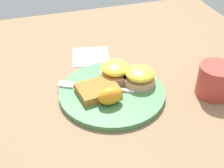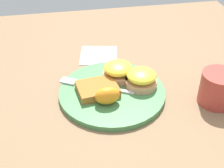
{
  "view_description": "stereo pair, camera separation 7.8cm",
  "coord_description": "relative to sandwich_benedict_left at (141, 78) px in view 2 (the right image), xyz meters",
  "views": [
    {
      "loc": [
        -0.19,
        -0.6,
        0.5
      ],
      "look_at": [
        0.0,
        0.0,
        0.03
      ],
      "focal_mm": 50.0,
      "sensor_mm": 36.0,
      "label": 1
    },
    {
      "loc": [
        -0.11,
        -0.62,
        0.5
      ],
      "look_at": [
        0.0,
        0.0,
        0.03
      ],
      "focal_mm": 50.0,
      "sensor_mm": 36.0,
      "label": 2
    }
  ],
  "objects": [
    {
      "name": "ground_plane",
      "position": [
        -0.08,
        -0.01,
        -0.04
      ],
      "size": [
        1.1,
        1.1,
        0.0
      ],
      "primitive_type": "plane",
      "color": "#846647"
    },
    {
      "name": "plate",
      "position": [
        -0.08,
        -0.01,
        -0.03
      ],
      "size": [
        0.27,
        0.27,
        0.01
      ],
      "primitive_type": "cylinder",
      "color": "#47844C",
      "rests_on": "ground_plane"
    },
    {
      "name": "sandwich_benedict_left",
      "position": [
        0.0,
        0.0,
        0.0
      ],
      "size": [
        0.08,
        0.08,
        0.05
      ],
      "color": "tan",
      "rests_on": "plate"
    },
    {
      "name": "sandwich_benedict_right",
      "position": [
        -0.05,
        0.04,
        0.0
      ],
      "size": [
        0.08,
        0.08,
        0.05
      ],
      "color": "tan",
      "rests_on": "plate"
    },
    {
      "name": "hashbrown_patty",
      "position": [
        -0.11,
        -0.01,
        -0.01
      ],
      "size": [
        0.11,
        0.09,
        0.02
      ],
      "primitive_type": "cube",
      "rotation": [
        0.0,
        0.0,
        0.14
      ],
      "color": "#AB692A",
      "rests_on": "plate"
    },
    {
      "name": "orange_wedge",
      "position": [
        -0.1,
        -0.05,
        -0.0
      ],
      "size": [
        0.06,
        0.04,
        0.04
      ],
      "primitive_type": "ellipsoid",
      "rotation": [
        0.0,
        0.0,
        3.19
      ],
      "color": "orange",
      "rests_on": "plate"
    },
    {
      "name": "fork",
      "position": [
        -0.13,
        0.02,
        -0.02
      ],
      "size": [
        0.18,
        0.11,
        0.0
      ],
      "color": "silver",
      "rests_on": "plate"
    },
    {
      "name": "cup",
      "position": [
        0.17,
        -0.08,
        0.01
      ],
      "size": [
        0.12,
        0.09,
        0.08
      ],
      "color": "#B23D33",
      "rests_on": "ground_plane"
    },
    {
      "name": "napkin",
      "position": [
        -0.08,
        0.19,
        -0.03
      ],
      "size": [
        0.13,
        0.13,
        0.0
      ],
      "primitive_type": "cube",
      "rotation": [
        0.0,
        0.0,
        -0.19
      ],
      "color": "white",
      "rests_on": "ground_plane"
    }
  ]
}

